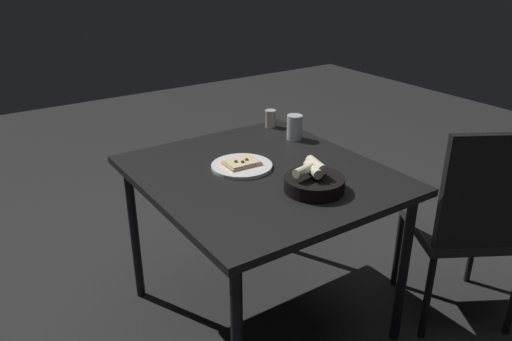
{
  "coord_description": "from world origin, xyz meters",
  "views": [
    {
      "loc": [
        1.52,
        -1.05,
        1.54
      ],
      "look_at": [
        0.07,
        -0.07,
        0.77
      ],
      "focal_mm": 35.16,
      "sensor_mm": 36.0,
      "label": 1
    }
  ],
  "objects_px": {
    "beer_glass": "(294,128)",
    "pepper_shaker": "(271,119)",
    "bread_basket": "(314,182)",
    "chair_near": "(474,216)",
    "dining_table": "(261,186)",
    "pizza_plate": "(242,165)"
  },
  "relations": [
    {
      "from": "pizza_plate",
      "to": "pepper_shaker",
      "type": "xyz_separation_m",
      "value": [
        -0.36,
        0.4,
        0.03
      ]
    },
    {
      "from": "dining_table",
      "to": "chair_near",
      "type": "xyz_separation_m",
      "value": [
        0.52,
        0.71,
        -0.13
      ]
    },
    {
      "from": "pizza_plate",
      "to": "dining_table",
      "type": "bearing_deg",
      "value": 30.13
    },
    {
      "from": "chair_near",
      "to": "dining_table",
      "type": "bearing_deg",
      "value": -125.94
    },
    {
      "from": "bread_basket",
      "to": "dining_table",
      "type": "bearing_deg",
      "value": -166.21
    },
    {
      "from": "dining_table",
      "to": "beer_glass",
      "type": "xyz_separation_m",
      "value": [
        -0.23,
        0.35,
        0.12
      ]
    },
    {
      "from": "pepper_shaker",
      "to": "chair_near",
      "type": "distance_m",
      "value": 1.04
    },
    {
      "from": "pizza_plate",
      "to": "chair_near",
      "type": "height_order",
      "value": "chair_near"
    },
    {
      "from": "bread_basket",
      "to": "chair_near",
      "type": "relative_size",
      "value": 0.24
    },
    {
      "from": "pizza_plate",
      "to": "pepper_shaker",
      "type": "bearing_deg",
      "value": 131.82
    },
    {
      "from": "chair_near",
      "to": "beer_glass",
      "type": "bearing_deg",
      "value": -153.72
    },
    {
      "from": "dining_table",
      "to": "chair_near",
      "type": "distance_m",
      "value": 0.89
    },
    {
      "from": "beer_glass",
      "to": "pepper_shaker",
      "type": "distance_m",
      "value": 0.21
    },
    {
      "from": "pepper_shaker",
      "to": "chair_near",
      "type": "relative_size",
      "value": 0.09
    },
    {
      "from": "dining_table",
      "to": "pepper_shaker",
      "type": "relative_size",
      "value": 11.67
    },
    {
      "from": "bread_basket",
      "to": "pepper_shaker",
      "type": "relative_size",
      "value": 2.59
    },
    {
      "from": "bread_basket",
      "to": "pepper_shaker",
      "type": "xyz_separation_m",
      "value": [
        -0.69,
        0.29,
        0.0
      ]
    },
    {
      "from": "dining_table",
      "to": "bread_basket",
      "type": "height_order",
      "value": "bread_basket"
    },
    {
      "from": "beer_glass",
      "to": "chair_near",
      "type": "distance_m",
      "value": 0.86
    },
    {
      "from": "pizza_plate",
      "to": "bread_basket",
      "type": "height_order",
      "value": "bread_basket"
    },
    {
      "from": "dining_table",
      "to": "beer_glass",
      "type": "height_order",
      "value": "beer_glass"
    },
    {
      "from": "beer_glass",
      "to": "pepper_shaker",
      "type": "relative_size",
      "value": 1.34
    }
  ]
}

